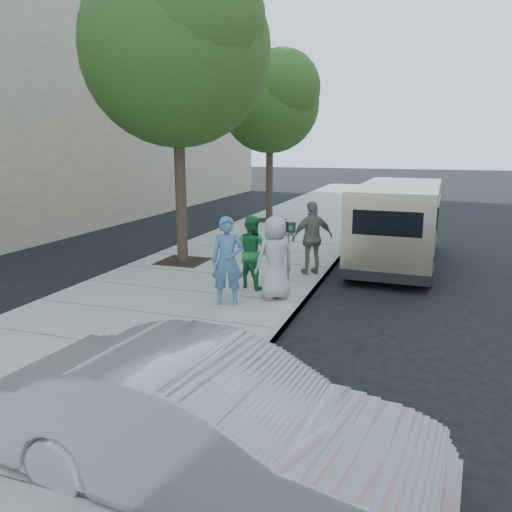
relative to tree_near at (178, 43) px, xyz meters
name	(u,v)px	position (x,y,z in m)	size (l,w,h in m)	color
ground	(230,302)	(2.25, -2.40, -5.55)	(120.00, 120.00, 0.00)	black
sidewalk	(186,294)	(1.25, -2.40, -5.47)	(5.00, 60.00, 0.15)	gray
curb_face	(298,306)	(3.69, -2.40, -5.47)	(0.12, 60.00, 0.16)	gray
tree_near	(178,43)	(0.00, 0.00, 0.00)	(4.62, 4.60, 7.53)	black
tree_far	(271,99)	(0.00, 7.60, -0.66)	(3.92, 3.80, 6.49)	black
parking_meter	(288,240)	(3.19, -1.36, -4.38)	(0.30, 0.16, 1.41)	gray
van	(398,222)	(5.25, 2.12, -4.40)	(2.13, 5.88, 2.16)	beige
sedan	(213,427)	(4.25, -7.81, -4.86)	(1.45, 4.17, 1.37)	#9D9EA3
person_officer	(227,261)	(2.42, -2.93, -4.55)	(0.62, 0.41, 1.70)	teal
person_green_shirt	(252,252)	(2.48, -1.71, -4.61)	(0.76, 0.59, 1.57)	#287C3E
person_gray_shirt	(275,258)	(3.18, -2.30, -4.57)	(0.81, 0.53, 1.66)	#B0B1B3
person_striped_polo	(313,238)	(3.45, -0.16, -4.53)	(1.02, 0.42, 1.73)	slate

